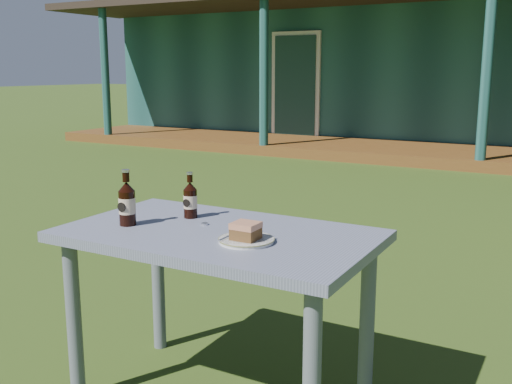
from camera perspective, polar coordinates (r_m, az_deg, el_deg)
The scene contains 8 objects.
ground at distance 3.92m, azimuth 9.38°, elevation -8.44°, with size 80.00×80.00×0.00m, color #334916.
cafe_table at distance 2.35m, azimuth -3.58°, elevation -6.11°, with size 1.20×0.70×0.72m.
plate at distance 2.16m, azimuth -0.93°, elevation -4.59°, with size 0.20×0.20×0.01m.
cake_slice at distance 2.15m, azimuth -0.98°, elevation -3.71°, with size 0.09×0.09×0.06m.
fork at distance 2.19m, azimuth -2.54°, elevation -4.22°, with size 0.01×0.14×0.00m, color silver.
cola_bottle_near at distance 2.52m, azimuth -6.28°, elevation -0.72°, with size 0.06×0.06×0.19m.
cola_bottle_far at distance 2.44m, azimuth -12.19°, elevation -1.03°, with size 0.07×0.07×0.23m.
bottle_cap at distance 2.41m, azimuth -4.91°, elevation -3.04°, with size 0.03×0.03×0.01m, color silver.
Camera 1 is at (1.21, -3.48, 1.33)m, focal length 42.00 mm.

